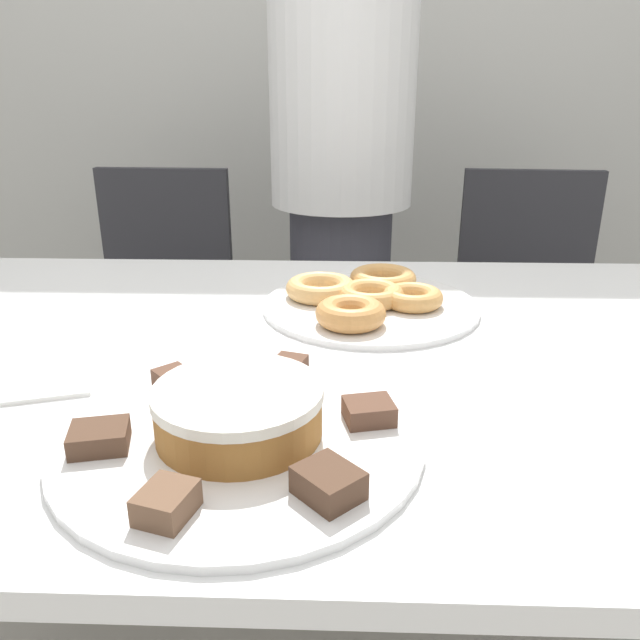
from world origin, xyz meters
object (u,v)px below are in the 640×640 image
(plate_donuts, at_px, (370,306))
(frosted_cake, at_px, (239,411))
(person_standing, at_px, (341,186))
(plate_cake, at_px, (240,437))
(office_chair_right, at_px, (526,339))
(office_chair_left, at_px, (159,335))
(napkin, at_px, (45,384))

(plate_donuts, bearing_deg, frosted_cake, -110.36)
(person_standing, relative_size, plate_cake, 4.14)
(office_chair_right, height_order, frosted_cake, office_chair_right)
(office_chair_left, distance_m, plate_cake, 1.25)
(plate_cake, xyz_separation_m, plate_donuts, (0.16, 0.43, 0.00))
(plate_cake, bearing_deg, office_chair_right, 59.81)
(office_chair_left, bearing_deg, office_chair_right, 2.56)
(person_standing, bearing_deg, plate_donuts, -85.88)
(office_chair_left, height_order, plate_donuts, office_chair_left)
(frosted_cake, bearing_deg, office_chair_right, 59.81)
(person_standing, distance_m, napkin, 1.10)
(person_standing, relative_size, plate_donuts, 4.46)
(person_standing, height_order, plate_cake, person_standing)
(frosted_cake, bearing_deg, napkin, 155.45)
(plate_cake, distance_m, frosted_cake, 0.03)
(person_standing, height_order, napkin, person_standing)
(office_chair_left, bearing_deg, plate_donuts, -46.99)
(plate_cake, relative_size, plate_donuts, 1.08)
(plate_cake, bearing_deg, plate_donuts, 69.64)
(office_chair_right, bearing_deg, office_chair_left, -175.11)
(napkin, bearing_deg, plate_donuts, 35.37)
(plate_cake, bearing_deg, person_standing, 84.74)
(napkin, bearing_deg, office_chair_left, 99.18)
(plate_cake, xyz_separation_m, napkin, (-0.27, 0.12, -0.00))
(office_chair_left, xyz_separation_m, office_chair_right, (1.08, -0.00, 0.00))
(plate_cake, relative_size, frosted_cake, 2.19)
(office_chair_left, xyz_separation_m, plate_donuts, (0.59, -0.69, 0.34))
(person_standing, xyz_separation_m, office_chair_left, (-0.54, -0.04, -0.44))
(frosted_cake, relative_size, napkin, 1.31)
(plate_cake, distance_m, napkin, 0.30)
(plate_cake, bearing_deg, napkin, 155.45)
(person_standing, distance_m, plate_donuts, 0.73)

